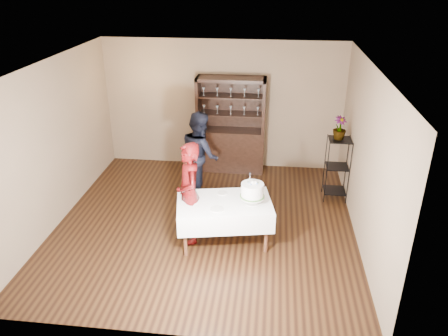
{
  "coord_description": "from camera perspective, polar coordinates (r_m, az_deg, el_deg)",
  "views": [
    {
      "loc": [
        1.06,
        -6.29,
        4.04
      ],
      "look_at": [
        0.31,
        0.1,
        1.02
      ],
      "focal_mm": 35.0,
      "sensor_mm": 36.0,
      "label": 1
    }
  ],
  "objects": [
    {
      "name": "ceiling",
      "position": [
        6.52,
        -2.87,
        13.22
      ],
      "size": [
        5.0,
        5.0,
        0.0
      ],
      "primitive_type": "plane",
      "rotation": [
        3.14,
        0.0,
        0.0
      ],
      "color": "white",
      "rests_on": "back_wall"
    },
    {
      "name": "china_hutch",
      "position": [
        9.23,
        0.9,
        3.66
      ],
      "size": [
        1.4,
        0.48,
        2.0
      ],
      "color": "black",
      "rests_on": "floor"
    },
    {
      "name": "plant_etagere",
      "position": [
        8.31,
        14.54,
        0.21
      ],
      "size": [
        0.42,
        0.42,
        1.2
      ],
      "color": "black",
      "rests_on": "floor"
    },
    {
      "name": "wall_left",
      "position": [
        7.71,
        -21.32,
        2.93
      ],
      "size": [
        0.02,
        5.0,
        2.7
      ],
      "primitive_type": "cube",
      "color": "#74614B",
      "rests_on": "floor"
    },
    {
      "name": "woman",
      "position": [
        6.76,
        -4.57,
        -3.32
      ],
      "size": [
        0.61,
        0.71,
        1.66
      ],
      "primitive_type": "imported",
      "rotation": [
        0.0,
        0.0,
        -1.16
      ],
      "color": "#310604",
      "rests_on": "floor"
    },
    {
      "name": "plate_far",
      "position": [
        6.96,
        -0.23,
        -3.3
      ],
      "size": [
        0.2,
        0.2,
        0.01
      ],
      "primitive_type": "cylinder",
      "rotation": [
        0.0,
        0.0,
        -0.28
      ],
      "color": "beige",
      "rests_on": "cake_table"
    },
    {
      "name": "man",
      "position": [
        8.1,
        -3.13,
        1.74
      ],
      "size": [
        0.93,
        1.01,
        1.66
      ],
      "primitive_type": "imported",
      "rotation": [
        0.0,
        0.0,
        2.06
      ],
      "color": "black",
      "rests_on": "floor"
    },
    {
      "name": "potted_plant",
      "position": [
        8.04,
        14.87,
        5.07
      ],
      "size": [
        0.32,
        0.32,
        0.42
      ],
      "primitive_type": "imported",
      "rotation": [
        0.0,
        0.0,
        0.53
      ],
      "color": "#416932",
      "rests_on": "plant_etagere"
    },
    {
      "name": "floor",
      "position": [
        7.55,
        -2.43,
        -7.24
      ],
      "size": [
        5.0,
        5.0,
        0.0
      ],
      "primitive_type": "plane",
      "color": "black",
      "rests_on": "ground"
    },
    {
      "name": "plate_near",
      "position": [
        6.53,
        -0.92,
        -5.37
      ],
      "size": [
        0.21,
        0.21,
        0.01
      ],
      "primitive_type": "cylinder",
      "rotation": [
        0.0,
        0.0,
        0.05
      ],
      "color": "beige",
      "rests_on": "cake_table"
    },
    {
      "name": "cake_table",
      "position": [
        6.82,
        0.03,
        -5.66
      ],
      "size": [
        1.59,
        1.15,
        0.72
      ],
      "rotation": [
        0.0,
        0.0,
        0.19
      ],
      "color": "white",
      "rests_on": "floor"
    },
    {
      "name": "back_wall",
      "position": [
        9.26,
        -0.16,
        8.23
      ],
      "size": [
        5.0,
        0.02,
        2.7
      ],
      "primitive_type": "cube",
      "color": "#74614B",
      "rests_on": "floor"
    },
    {
      "name": "wall_right",
      "position": [
        6.99,
        18.04,
        1.19
      ],
      "size": [
        0.02,
        5.0,
        2.7
      ],
      "primitive_type": "cube",
      "color": "#74614B",
      "rests_on": "floor"
    },
    {
      "name": "cake",
      "position": [
        6.6,
        3.72,
        -3.04
      ],
      "size": [
        0.38,
        0.38,
        0.53
      ],
      "rotation": [
        0.0,
        0.0,
        -0.08
      ],
      "color": "beige",
      "rests_on": "cake_table"
    }
  ]
}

